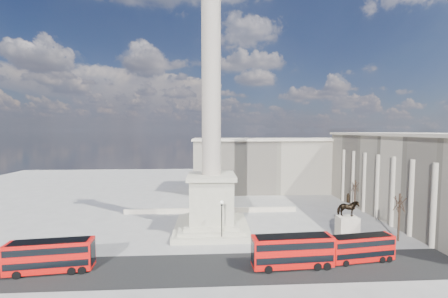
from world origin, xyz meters
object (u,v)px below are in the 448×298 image
red_bus_b (293,251)px  pedestrian_walking (316,249)px  red_bus_c (362,248)px  equestrian_statue (347,226)px  red_bus_a (51,256)px  victorian_lamp (222,218)px  nelsons_column (211,163)px  pedestrian_standing (363,247)px  pedestrian_crossing (275,244)px

red_bus_b → pedestrian_walking: (4.97, 3.92, -1.59)m
red_bus_c → equestrian_statue: equestrian_statue is taller
red_bus_a → pedestrian_walking: red_bus_a is taller
red_bus_a → victorian_lamp: (23.43, 8.70, 1.99)m
victorian_lamp → equestrian_statue: bearing=-3.6°
nelsons_column → equestrian_statue: size_ratio=5.81×
pedestrian_standing → red_bus_a: bearing=-17.0°
red_bus_a → pedestrian_crossing: bearing=4.0°
nelsons_column → red_bus_b: nelsons_column is taller
equestrian_statue → pedestrian_crossing: size_ratio=5.51×
nelsons_column → red_bus_a: nelsons_column is taller
nelsons_column → equestrian_statue: 26.14m
pedestrian_crossing → victorian_lamp: bearing=26.1°
pedestrian_crossing → nelsons_column: bearing=3.8°
red_bus_b → pedestrian_standing: size_ratio=6.51×
pedestrian_standing → pedestrian_crossing: size_ratio=1.12×
nelsons_column → pedestrian_walking: size_ratio=30.97×
nelsons_column → red_bus_a: bearing=-145.8°
red_bus_a → pedestrian_walking: bearing=-0.9°
red_bus_c → pedestrian_standing: bearing=49.4°
nelsons_column → equestrian_statue: bearing=-17.9°
red_bus_a → red_bus_c: bearing=-5.1°
pedestrian_walking → equestrian_statue: bearing=3.5°
red_bus_b → pedestrian_crossing: (-1.05, 6.15, -1.62)m
nelsons_column → pedestrian_crossing: bearing=-42.2°
red_bus_c → equestrian_statue: 6.77m
nelsons_column → red_bus_c: bearing=-32.8°
red_bus_a → pedestrian_standing: size_ratio=6.29×
victorian_lamp → pedestrian_crossing: 9.64m
red_bus_b → pedestrian_walking: size_ratio=7.07×
victorian_lamp → pedestrian_crossing: bearing=-19.9°
red_bus_c → pedestrian_crossing: red_bus_c is taller
equestrian_statue → pedestrian_standing: size_ratio=4.91×
pedestrian_standing → pedestrian_walking: bearing=-19.8°
nelsons_column → pedestrian_walking: nelsons_column is taller
red_bus_a → pedestrian_crossing: size_ratio=7.06×
pedestrian_walking → red_bus_b: bearing=-168.0°
red_bus_a → equestrian_statue: 45.38m
pedestrian_crossing → equestrian_statue: bearing=-126.4°
equestrian_statue → pedestrian_walking: (-6.89, -3.94, -2.19)m
pedestrian_walking → pedestrian_crossing: (-6.01, 2.23, -0.03)m
red_bus_b → equestrian_statue: size_ratio=1.33×
victorian_lamp → pedestrian_crossing: size_ratio=4.68×
red_bus_a → red_bus_b: 32.92m
pedestrian_walking → pedestrian_standing: (7.54, 0.23, 0.07)m
pedestrian_walking → pedestrian_standing: bearing=-24.5°
red_bus_b → equestrian_statue: 14.24m
red_bus_b → pedestrian_crossing: red_bus_b is taller
red_bus_c → pedestrian_crossing: 12.71m
victorian_lamp → pedestrian_standing: victorian_lamp is taller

